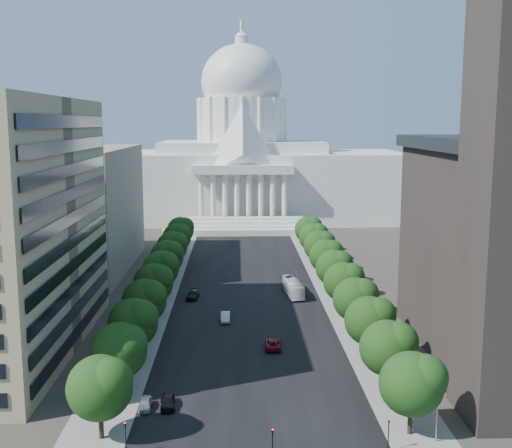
{
  "coord_description": "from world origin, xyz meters",
  "views": [
    {
      "loc": [
        -2.26,
        -57.97,
        36.26
      ],
      "look_at": [
        1.83,
        73.49,
        15.27
      ],
      "focal_mm": 45.0,
      "sensor_mm": 36.0,
      "label": 1
    }
  ],
  "objects": [
    {
      "name": "streetlight_f",
      "position": [
        19.9,
        135.0,
        5.82
      ],
      "size": [
        2.61,
        0.44,
        9.0
      ],
      "color": "gray",
      "rests_on": "ground"
    },
    {
      "name": "tree_l_g",
      "position": [
        -17.66,
        83.81,
        6.45
      ],
      "size": [
        7.79,
        7.6,
        9.97
      ],
      "color": "#33261C",
      "rests_on": "ground"
    },
    {
      "name": "streetlight_a",
      "position": [
        19.9,
        10.0,
        5.82
      ],
      "size": [
        2.61,
        0.44,
        9.0
      ],
      "color": "gray",
      "rests_on": "ground"
    },
    {
      "name": "tree_r_f",
      "position": [
        18.34,
        71.81,
        6.45
      ],
      "size": [
        7.79,
        7.6,
        9.97
      ],
      "color": "#33261C",
      "rests_on": "ground"
    },
    {
      "name": "tree_l_e",
      "position": [
        -17.66,
        59.81,
        6.45
      ],
      "size": [
        7.79,
        7.6,
        9.97
      ],
      "color": "#33261C",
      "rests_on": "ground"
    },
    {
      "name": "tree_r_h",
      "position": [
        18.34,
        95.81,
        6.45
      ],
      "size": [
        7.79,
        7.6,
        9.97
      ],
      "color": "#33261C",
      "rests_on": "ground"
    },
    {
      "name": "tree_r_a",
      "position": [
        18.34,
        11.81,
        6.45
      ],
      "size": [
        7.79,
        7.6,
        9.97
      ],
      "color": "#33261C",
      "rests_on": "ground"
    },
    {
      "name": "tree_l_c",
      "position": [
        -17.66,
        35.81,
        6.45
      ],
      "size": [
        7.79,
        7.6,
        9.97
      ],
      "color": "#33261C",
      "rests_on": "ground"
    },
    {
      "name": "streetlight_c",
      "position": [
        19.9,
        60.0,
        5.82
      ],
      "size": [
        2.61,
        0.44,
        9.0
      ],
      "color": "gray",
      "rests_on": "ground"
    },
    {
      "name": "tree_r_j",
      "position": [
        18.34,
        119.81,
        6.45
      ],
      "size": [
        7.79,
        7.6,
        9.97
      ],
      "color": "#33261C",
      "rests_on": "ground"
    },
    {
      "name": "tree_l_d",
      "position": [
        -17.66,
        47.81,
        6.45
      ],
      "size": [
        7.79,
        7.6,
        9.97
      ],
      "color": "#33261C",
      "rests_on": "ground"
    },
    {
      "name": "sidewalk_right",
      "position": [
        19.0,
        90.0,
        0.0
      ],
      "size": [
        8.0,
        260.0,
        0.02
      ],
      "primitive_type": "cube",
      "color": "gray",
      "rests_on": "ground"
    },
    {
      "name": "road_asphalt",
      "position": [
        0.0,
        90.0,
        0.0
      ],
      "size": [
        30.0,
        260.0,
        0.01
      ],
      "primitive_type": "cube",
      "color": "black",
      "rests_on": "ground"
    },
    {
      "name": "traffic_signal_median",
      "position": [
        1.5,
        5.99,
        3.09
      ],
      "size": [
        0.18,
        0.49,
        4.3
      ],
      "color": "black",
      "rests_on": "ground"
    },
    {
      "name": "capitol",
      "position": [
        0.0,
        184.89,
        20.01
      ],
      "size": [
        120.0,
        56.0,
        73.0
      ],
      "color": "white",
      "rests_on": "ground"
    },
    {
      "name": "streetlight_e",
      "position": [
        19.9,
        110.0,
        5.82
      ],
      "size": [
        2.61,
        0.44,
        9.0
      ],
      "color": "gray",
      "rests_on": "ground"
    },
    {
      "name": "city_bus",
      "position": [
        9.69,
        73.26,
        1.67
      ],
      "size": [
        3.79,
        12.19,
        3.34
      ],
      "primitive_type": "imported",
      "rotation": [
        0.0,
        0.0,
        0.08
      ],
      "color": "silver",
      "rests_on": "ground"
    },
    {
      "name": "tree_l_j",
      "position": [
        -17.66,
        119.81,
        6.45
      ],
      "size": [
        7.79,
        7.6,
        9.97
      ],
      "color": "#33261C",
      "rests_on": "ground"
    },
    {
      "name": "sidewalk_left",
      "position": [
        -19.0,
        90.0,
        0.0
      ],
      "size": [
        8.0,
        260.0,
        0.02
      ],
      "primitive_type": "cube",
      "color": "gray",
      "rests_on": "ground"
    },
    {
      "name": "office_block_left_far",
      "position": [
        -48.0,
        100.0,
        15.0
      ],
      "size": [
        38.0,
        52.0,
        30.0
      ],
      "primitive_type": "cube",
      "color": "gray",
      "rests_on": "ground"
    },
    {
      "name": "tree_l_b",
      "position": [
        -17.66,
        23.81,
        6.45
      ],
      "size": [
        7.79,
        7.6,
        9.97
      ],
      "color": "#33261C",
      "rests_on": "ground"
    },
    {
      "name": "traffic_signal_left",
      "position": [
        -14.5,
        7.99,
        3.09
      ],
      "size": [
        0.18,
        0.49,
        4.3
      ],
      "color": "black",
      "rests_on": "ground"
    },
    {
      "name": "car_dark_a",
      "position": [
        -11.18,
        19.9,
        0.78
      ],
      "size": [
        2.24,
        4.73,
        1.56
      ],
      "primitive_type": "imported",
      "rotation": [
        0.0,
        0.0,
        0.09
      ],
      "color": "black",
      "rests_on": "ground"
    },
    {
      "name": "streetlight_b",
      "position": [
        19.9,
        35.0,
        5.82
      ],
      "size": [
        2.61,
        0.44,
        9.0
      ],
      "color": "gray",
      "rests_on": "ground"
    },
    {
      "name": "car_silver",
      "position": [
        -4.38,
        55.7,
        0.8
      ],
      "size": [
        1.83,
        4.91,
        1.6
      ],
      "primitive_type": "imported",
      "rotation": [
        0.0,
        0.0,
        0.03
      ],
      "color": "#B0B3B8",
      "rests_on": "ground"
    },
    {
      "name": "car_parked",
      "position": [
        -14.0,
        19.48,
        0.69
      ],
      "size": [
        1.76,
        4.09,
        1.38
      ],
      "primitive_type": "imported",
      "rotation": [
        0.0,
        0.0,
        0.03
      ],
      "color": "#9EA1A5",
      "rests_on": "ground"
    },
    {
      "name": "streetlight_d",
      "position": [
        19.9,
        85.0,
        5.82
      ],
      "size": [
        2.61,
        0.44,
        9.0
      ],
      "color": "gray",
      "rests_on": "ground"
    },
    {
      "name": "tree_r_c",
      "position": [
        18.34,
        35.81,
        6.45
      ],
      "size": [
        7.79,
        7.6,
        9.97
      ],
      "color": "#33261C",
      "rests_on": "ground"
    },
    {
      "name": "tree_l_f",
      "position": [
        -17.66,
        71.81,
        6.45
      ],
      "size": [
        7.79,
        7.6,
        9.97
      ],
      "color": "#33261C",
      "rests_on": "ground"
    },
    {
      "name": "tree_l_h",
      "position": [
        -17.66,
        95.81,
        6.45
      ],
      "size": [
        7.79,
        7.6,
        9.97
      ],
      "color": "#33261C",
      "rests_on": "ground"
    },
    {
      "name": "tree_l_i",
      "position": [
        -17.66,
        107.81,
        6.45
      ],
      "size": [
        7.79,
        7.6,
        9.97
      ],
      "color": "#33261C",
      "rests_on": "ground"
    },
    {
      "name": "traffic_signal_right",
      "position": [
        14.5,
        7.99,
        3.09
      ],
      "size": [
        0.18,
        0.49,
        4.3
      ],
      "color": "black",
      "rests_on": "ground"
    },
    {
      "name": "tree_r_b",
      "position": [
        18.34,
        23.81,
        6.45
      ],
      "size": [
        7.79,
        7.6,
        9.97
      ],
      "color": "#33261C",
      "rests_on": "ground"
    },
    {
      "name": "tree_r_g",
      "position": [
        18.34,
        83.81,
        6.45
      ],
      "size": [
        7.79,
        7.6,
        9.97
      ],
      "color": "#33261C",
      "rests_on": "ground"
    },
    {
      "name": "car_dark_b",
      "position": [
        -11.35,
        71.13,
        0.8
      ],
      "size": [
        2.6,
        5.64,
        1.6
      ],
      "primitive_type": "imported",
      "rotation": [
        0.0,
        0.0,
        -0.07
      ],
      "color": "black",
      "rests_on": "ground"
    },
    {
      "name": "tree_l_a",
      "position": [
        -17.66,
        11.81,
        6.45
      ],
      "size": [
        7.79,
        7.6,
        9.97
      ],
      "color": "#33261C",
      "rests_on": "ground"
    },
    {
      "name": "tree_r_e",
      "position": [
        18.34,
        59.81,
        6.45
      ],
      "size": [
        7.79,
        7.6,
        9.97
      ],
      "color": "#33261C",
      "rests_on": "ground"
    },
    {
      "name": "car_red",
      "position": [
        3.59,
        41.12,
        0.75
      ],
      "size": [
        2.72,
        5.52,
        1.51
      ],
      "primitive_type": "imported",
      "rotation": [
        0.0,
        0.0,
        3.1
      ],
      "color": "maroon",
      "rests_on": "ground"
    },
    {
      "name": "tree_r_i",
      "position": [
        18.34,
        107.81,
        6.45
      ],
      "size": [
        7.79,
        7.6,
        9.97
      ],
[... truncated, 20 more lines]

